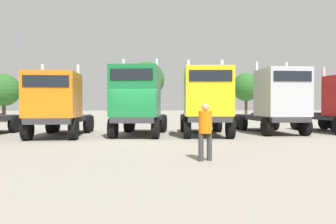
{
  "coord_description": "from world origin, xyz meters",
  "views": [
    {
      "loc": [
        0.17,
        -14.89,
        1.66
      ],
      "look_at": [
        1.97,
        3.4,
        1.31
      ],
      "focal_mm": 32.98,
      "sensor_mm": 36.0,
      "label": 1
    }
  ],
  "objects_px": {
    "semi_truck_green": "(138,101)",
    "visitor_in_hivis": "(205,128)",
    "semi_truck_yellow": "(206,102)",
    "semi_truck_silver": "(277,101)",
    "semi_truck_orange": "(57,104)"
  },
  "relations": [
    {
      "from": "semi_truck_orange",
      "to": "semi_truck_yellow",
      "type": "height_order",
      "value": "semi_truck_yellow"
    },
    {
      "from": "semi_truck_yellow",
      "to": "visitor_in_hivis",
      "type": "distance_m",
      "value": 7.71
    },
    {
      "from": "semi_truck_yellow",
      "to": "semi_truck_silver",
      "type": "xyz_separation_m",
      "value": [
        4.48,
        0.92,
        0.07
      ]
    },
    {
      "from": "semi_truck_orange",
      "to": "semi_truck_silver",
      "type": "bearing_deg",
      "value": 94.22
    },
    {
      "from": "semi_truck_yellow",
      "to": "visitor_in_hivis",
      "type": "height_order",
      "value": "semi_truck_yellow"
    },
    {
      "from": "semi_truck_yellow",
      "to": "visitor_in_hivis",
      "type": "bearing_deg",
      "value": -6.7
    },
    {
      "from": "semi_truck_orange",
      "to": "semi_truck_yellow",
      "type": "distance_m",
      "value": 7.95
    },
    {
      "from": "semi_truck_silver",
      "to": "visitor_in_hivis",
      "type": "xyz_separation_m",
      "value": [
        -6.18,
        -8.38,
        -0.96
      ]
    },
    {
      "from": "semi_truck_green",
      "to": "visitor_in_hivis",
      "type": "xyz_separation_m",
      "value": [
        2.02,
        -7.73,
        -0.93
      ]
    },
    {
      "from": "visitor_in_hivis",
      "to": "semi_truck_green",
      "type": "bearing_deg",
      "value": -178.71
    },
    {
      "from": "semi_truck_yellow",
      "to": "semi_truck_silver",
      "type": "height_order",
      "value": "semi_truck_silver"
    },
    {
      "from": "semi_truck_silver",
      "to": "semi_truck_green",
      "type": "bearing_deg",
      "value": -85.02
    },
    {
      "from": "semi_truck_silver",
      "to": "visitor_in_hivis",
      "type": "distance_m",
      "value": 10.46
    },
    {
      "from": "semi_truck_green",
      "to": "visitor_in_hivis",
      "type": "height_order",
      "value": "semi_truck_green"
    },
    {
      "from": "semi_truck_green",
      "to": "visitor_in_hivis",
      "type": "bearing_deg",
      "value": 24.51
    }
  ]
}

